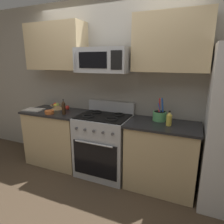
# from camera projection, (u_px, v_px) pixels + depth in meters

# --- Properties ---
(ground_plane) EXTENTS (16.00, 16.00, 0.00)m
(ground_plane) POSITION_uv_depth(u_px,v_px,m) (82.00, 198.00, 2.49)
(ground_plane) COLOR #473828
(wall_back) EXTENTS (8.00, 0.10, 2.60)m
(wall_back) POSITION_uv_depth(u_px,v_px,m) (113.00, 87.00, 3.06)
(wall_back) COLOR #9E998E
(wall_back) RESTS_ON ground
(counter_left) EXTENTS (0.98, 0.60, 0.91)m
(counter_left) POSITION_uv_depth(u_px,v_px,m) (57.00, 137.00, 3.29)
(counter_left) COLOR tan
(counter_left) RESTS_ON ground
(range_oven) EXTENTS (0.76, 0.64, 1.09)m
(range_oven) POSITION_uv_depth(u_px,v_px,m) (104.00, 144.00, 2.95)
(range_oven) COLOR #B2B5BA
(range_oven) RESTS_ON ground
(counter_right) EXTENTS (0.93, 0.60, 0.91)m
(counter_right) POSITION_uv_depth(u_px,v_px,m) (161.00, 156.00, 2.62)
(counter_right) COLOR tan
(counter_right) RESTS_ON ground
(microwave) EXTENTS (0.74, 0.44, 0.33)m
(microwave) POSITION_uv_depth(u_px,v_px,m) (104.00, 60.00, 2.66)
(microwave) COLOR #B2B5BA
(upper_cabinets_left) EXTENTS (0.97, 0.34, 0.70)m
(upper_cabinets_left) POSITION_uv_depth(u_px,v_px,m) (56.00, 47.00, 3.05)
(upper_cabinets_left) COLOR tan
(upper_cabinets_right) EXTENTS (0.92, 0.34, 0.70)m
(upper_cabinets_right) POSITION_uv_depth(u_px,v_px,m) (171.00, 43.00, 2.38)
(upper_cabinets_right) COLOR tan
(utensil_crock) EXTENTS (0.18, 0.18, 0.32)m
(utensil_crock) POSITION_uv_depth(u_px,v_px,m) (160.00, 115.00, 2.64)
(utensil_crock) COLOR #59AD66
(utensil_crock) RESTS_ON counter_right
(fruit_basket) EXTENTS (0.22, 0.22, 0.11)m
(fruit_basket) POSITION_uv_depth(u_px,v_px,m) (57.00, 106.00, 3.28)
(fruit_basket) COLOR tan
(fruit_basket) RESTS_ON counter_left
(apple_loose) EXTENTS (0.07, 0.07, 0.07)m
(apple_loose) POSITION_uv_depth(u_px,v_px,m) (67.00, 108.00, 3.24)
(apple_loose) COLOR red
(apple_loose) RESTS_ON counter_left
(cutting_board) EXTENTS (0.32, 0.24, 0.02)m
(cutting_board) POSITION_uv_depth(u_px,v_px,m) (34.00, 110.00, 3.22)
(cutting_board) COLOR silver
(cutting_board) RESTS_ON counter_left
(bottle_soy) EXTENTS (0.06, 0.06, 0.23)m
(bottle_soy) POSITION_uv_depth(u_px,v_px,m) (64.00, 108.00, 2.93)
(bottle_soy) COLOR #382314
(bottle_soy) RESTS_ON counter_left
(bottle_oil) EXTENTS (0.07, 0.07, 0.19)m
(bottle_oil) POSITION_uv_depth(u_px,v_px,m) (169.00, 119.00, 2.43)
(bottle_oil) COLOR gold
(bottle_oil) RESTS_ON counter_right
(prep_bowl) EXTENTS (0.14, 0.14, 0.05)m
(prep_bowl) POSITION_uv_depth(u_px,v_px,m) (49.00, 112.00, 2.99)
(prep_bowl) COLOR #D1662D
(prep_bowl) RESTS_ON counter_left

